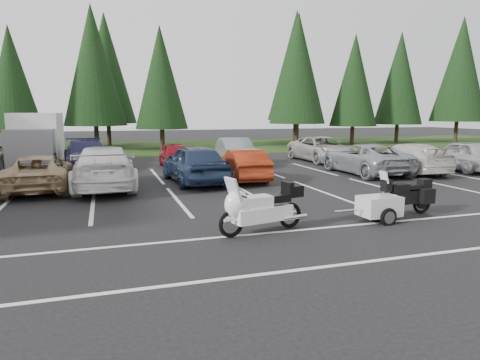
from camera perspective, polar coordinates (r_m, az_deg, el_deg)
name	(u,v)px	position (r m, az deg, el deg)	size (l,w,h in m)	color
ground	(250,203)	(13.99, 1.35, -3.05)	(120.00, 120.00, 0.00)	black
grass_strip	(159,147)	(37.32, -10.75, 4.35)	(80.00, 16.00, 0.01)	#1F3410
lake_water	(160,131)	(68.53, -10.59, 6.39)	(70.00, 50.00, 0.02)	gray
box_truck	(35,140)	(25.73, -25.61, 4.83)	(2.40, 5.60, 2.90)	silver
stall_markings	(233,192)	(15.86, -1.00, -1.61)	(32.00, 16.00, 0.01)	silver
conifer_3	(11,79)	(34.95, -28.19, 11.80)	(3.87, 3.87, 9.02)	#332316
conifer_4	(93,65)	(36.02, -19.01, 14.26)	(4.80, 4.80, 11.17)	#332316
conifer_5	(161,78)	(34.93, -10.53, 13.29)	(4.14, 4.14, 9.63)	#332316
conifer_6	(298,69)	(38.90, 7.74, 14.50)	(4.93, 4.93, 11.48)	#332316
conifer_7	(354,80)	(41.20, 15.00, 12.71)	(4.27, 4.27, 9.94)	#332316
conifer_8	(400,78)	(45.03, 20.51, 12.57)	(4.53, 4.53, 10.56)	#332316
conifer_9	(461,69)	(48.05, 27.35, 12.96)	(5.19, 5.19, 12.10)	#332316
conifer_back_b	(106,68)	(40.62, -17.44, 14.02)	(4.97, 4.97, 11.58)	#332316
conifer_back_c	(296,66)	(44.05, 7.49, 14.87)	(5.50, 5.50, 12.81)	#332316
car_near_2	(39,173)	(17.77, -25.21, 0.90)	(2.26, 4.91, 1.36)	tan
car_near_3	(104,167)	(17.27, -17.67, 1.61)	(2.32, 5.71, 1.66)	silver
car_near_4	(194,164)	(17.91, -6.12, 2.20)	(1.93, 4.80, 1.63)	#1C2A46
car_near_5	(244,165)	(18.59, 0.53, 2.06)	(1.44, 4.12, 1.36)	maroon
car_near_6	(365,159)	(21.39, 16.33, 2.76)	(2.43, 5.27, 1.47)	gray
car_near_7	(408,158)	(22.45, 21.48, 2.75)	(2.03, 4.99, 1.45)	beige
car_near_8	(463,155)	(24.39, 27.63, 2.92)	(1.84, 4.57, 1.56)	#A3A2A6
car_far_1	(87,154)	(23.51, -19.74, 3.22)	(2.17, 5.33, 1.55)	#1D193F
car_far_2	(176,155)	(23.22, -8.56, 3.30)	(1.56, 3.87, 1.32)	maroon
car_far_3	(236,152)	(23.90, -0.56, 3.78)	(1.59, 4.56, 1.50)	slate
car_far_4	(322,149)	(26.23, 10.87, 4.07)	(2.48, 5.38, 1.49)	#ABA39D
touring_motorcycle	(262,204)	(10.43, 2.95, -3.17)	(2.62, 0.80, 1.45)	white
cargo_trailer	(379,209)	(12.14, 18.04, -3.65)	(1.54, 0.86, 0.71)	silver
adventure_motorcycle	(403,193)	(13.05, 20.90, -1.57)	(2.17, 0.76, 1.32)	black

